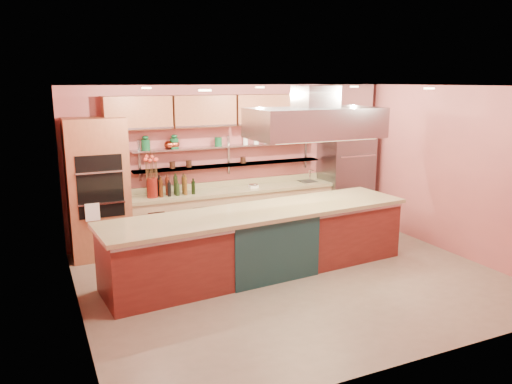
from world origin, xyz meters
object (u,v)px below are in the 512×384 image
refrigerator (346,173)px  kitchen_scale (253,185)px  flower_vase (152,188)px  copper_kettle (169,145)px  island (261,241)px  green_canister (218,142)px

refrigerator → kitchen_scale: refrigerator is taller
flower_vase → copper_kettle: bearing=30.3°
flower_vase → copper_kettle: size_ratio=1.92×
refrigerator → flower_vase: size_ratio=6.26×
refrigerator → kitchen_scale: bearing=179.7°
refrigerator → kitchen_scale: (-2.04, 0.01, -0.07)m
island → kitchen_scale: bearing=64.7°
island → refrigerator: bearing=27.8°
island → flower_vase: flower_vase is taller
refrigerator → kitchen_scale: 2.04m
flower_vase → green_canister: size_ratio=2.12×
island → copper_kettle: 2.48m
copper_kettle → kitchen_scale: bearing=-8.3°
island → copper_kettle: copper_kettle is taller
flower_vase → refrigerator: bearing=-0.1°
flower_vase → kitchen_scale: (1.89, 0.00, -0.12)m
green_canister → copper_kettle: bearing=180.0°
kitchen_scale → green_canister: (-0.60, 0.22, 0.82)m
refrigerator → copper_kettle: refrigerator is taller
refrigerator → copper_kettle: size_ratio=12.00×
flower_vase → copper_kettle: copper_kettle is taller
flower_vase → green_canister: 1.48m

